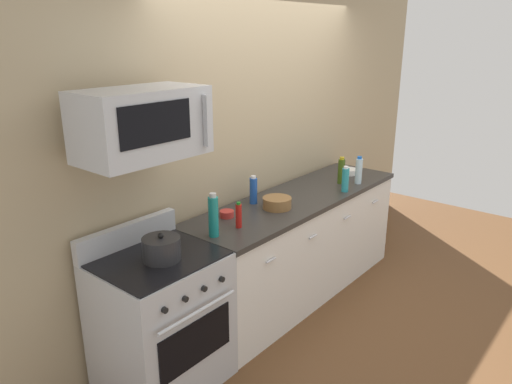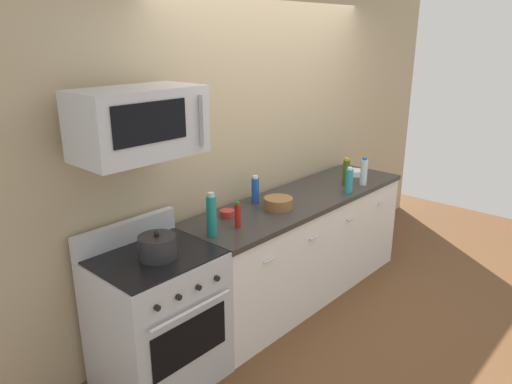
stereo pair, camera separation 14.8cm
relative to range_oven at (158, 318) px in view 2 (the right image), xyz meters
The scene contains 15 objects.
ground_plane 1.61m from the range_oven, ahead, with size 6.51×6.51×0.00m, color brown.
back_wall 1.82m from the range_oven, 14.76° to the left, with size 5.43×0.10×2.70m, color tan.
counter_unit 1.54m from the range_oven, ahead, with size 2.34×0.66×0.92m.
range_oven is the anchor object (origin of this frame).
microwave 1.28m from the range_oven, 89.71° to the left, with size 0.74×0.44×0.40m.
bottle_hot_sauce_red 0.88m from the range_oven, ahead, with size 0.04×0.04×0.19m.
bottle_dish_soap 2.00m from the range_oven, ahead, with size 0.06×0.06×0.23m.
bottle_sparkling_teal 0.76m from the range_oven, ahead, with size 0.07×0.07×0.31m.
bottle_water_clear 2.27m from the range_oven, ahead, with size 0.06×0.06×0.26m.
bottle_olive_oil 2.17m from the range_oven, ahead, with size 0.06×0.06×0.25m.
bottle_soda_blue 1.30m from the range_oven, ahead, with size 0.06×0.06×0.23m.
bowl_red_small 0.93m from the range_oven, ahead, with size 0.11×0.11×0.05m.
bowl_white_ceramic 2.46m from the range_oven, ahead, with size 0.17×0.17×0.05m.
bowl_wooden_salad 1.28m from the range_oven, ahead, with size 0.23×0.23×0.09m.
stockpot 0.53m from the range_oven, 90.00° to the right, with size 0.23×0.23×0.18m.
Camera 2 is at (-3.13, -2.30, 2.24)m, focal length 33.70 mm.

